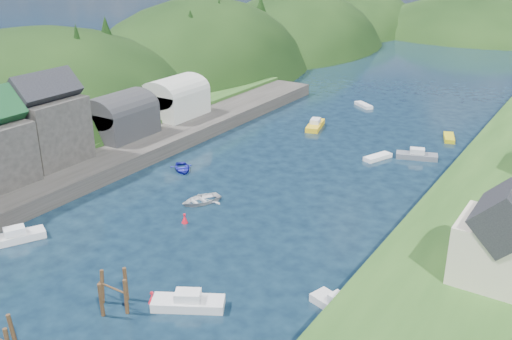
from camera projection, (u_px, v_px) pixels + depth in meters
The scene contains 12 objects.
ground at pixel (338, 148), 82.21m from camera, with size 600.00×600.00×0.00m, color black.
hillside_left at pixel (200, 113), 127.27m from camera, with size 44.00×245.56×52.00m.
far_hills at pixel (505, 70), 182.42m from camera, with size 103.00×68.00×44.00m.
hill_trees at pixel (383, 54), 89.84m from camera, with size 91.03×149.52×12.54m.
quay_left at pixel (58, 174), 70.44m from camera, with size 12.00×110.00×2.00m, color #2D2B28.
terrace_left_grass at pixel (22, 161), 73.86m from camera, with size 12.00×110.00×2.50m, color #234719.
boat_sheds at pixel (149, 104), 84.68m from camera, with size 7.00×21.00×7.50m.
terrace_right at pixel (511, 206), 61.43m from camera, with size 16.00×120.00×2.40m, color #234719.
piling_cluster_far at pixel (114, 294), 45.89m from camera, with size 3.23×3.01×3.72m.
channel_buoy_near at pixel (152, 298), 46.83m from camera, with size 0.70×0.70×1.10m.
channel_buoy_far at pixel (185, 219), 60.18m from camera, with size 0.70×0.70×1.10m.
moored_boats at pixel (256, 189), 67.64m from camera, with size 37.84×75.82×1.68m.
Camera 1 is at (31.83, -21.59, 27.76)m, focal length 40.00 mm.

